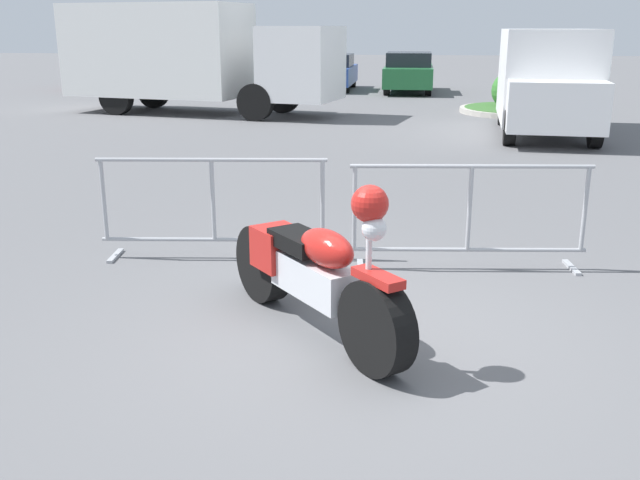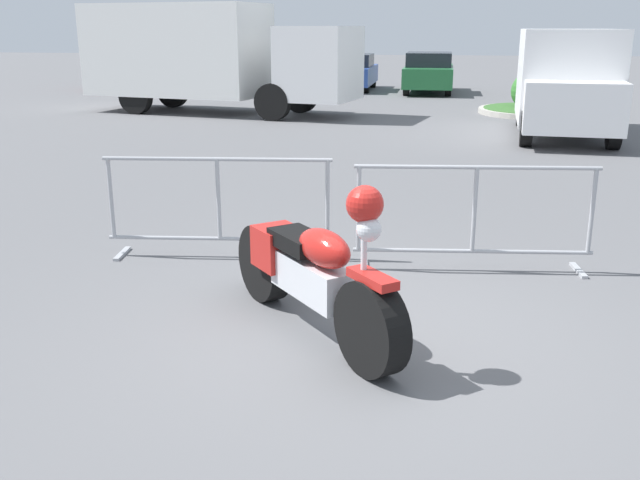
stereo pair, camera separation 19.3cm
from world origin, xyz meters
TOP-DOWN VIEW (x-y plane):
  - ground_plane at (0.00, 0.00)m, footprint 120.00×120.00m
  - motorcycle at (-0.40, 0.07)m, footprint 1.68×1.93m
  - crowd_barrier_near at (-1.71, 1.83)m, footprint 2.36×0.71m
  - crowd_barrier_far at (0.91, 1.83)m, footprint 2.36×0.71m
  - box_truck at (-6.08, 14.59)m, footprint 7.99×3.68m
  - delivery_van at (3.21, 11.75)m, footprint 2.29×5.12m
  - parked_car_maroon at (-11.86, 22.69)m, footprint 1.71×4.19m
  - parked_car_tan at (-8.91, 22.60)m, footprint 1.75×4.29m
  - parked_car_silver at (-5.96, 22.25)m, footprint 1.83×4.48m
  - parked_car_blue at (-3.01, 22.93)m, footprint 1.64×4.03m
  - parked_car_green at (-0.06, 22.26)m, footprint 1.76×4.31m
  - pedestrian at (-7.92, 19.92)m, footprint 0.48×0.48m
  - planter_island at (3.19, 16.08)m, footprint 3.45×3.45m

SIDE VIEW (x-z plane):
  - ground_plane at x=0.00m, z-range 0.00..0.00m
  - planter_island at x=3.19m, z-range -0.21..1.02m
  - motorcycle at x=-0.40m, z-range -0.16..1.18m
  - crowd_barrier_near at x=-1.71m, z-range 0.02..1.09m
  - crowd_barrier_far at x=0.91m, z-range 0.02..1.09m
  - parked_car_blue at x=-3.01m, z-range 0.01..1.38m
  - parked_car_maroon at x=-11.86m, z-range 0.01..1.43m
  - parked_car_tan at x=-8.91m, z-range 0.01..1.47m
  - parked_car_green at x=-0.06m, z-range 0.01..1.47m
  - parked_car_silver at x=-5.96m, z-range 0.01..1.53m
  - pedestrian at x=-7.92m, z-range 0.07..1.76m
  - delivery_van at x=3.21m, z-range 0.09..2.40m
  - box_truck at x=-6.08m, z-range 0.15..3.13m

